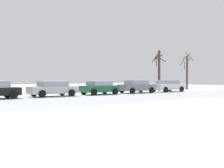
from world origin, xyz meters
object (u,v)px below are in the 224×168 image
at_px(parked_car_white, 168,86).
at_px(parked_car_silver, 53,88).
at_px(parked_car_green, 99,87).
at_px(parked_car_gray, 137,86).

bearing_deg(parked_car_white, parked_car_silver, 179.71).
bearing_deg(parked_car_silver, parked_car_green, -0.87).
xyz_separation_m(parked_car_silver, parked_car_white, (15.17, -0.08, 0.01)).
bearing_deg(parked_car_gray, parked_car_green, -179.56).
xyz_separation_m(parked_car_gray, parked_car_white, (5.06, -0.04, -0.01)).
height_order(parked_car_silver, parked_car_white, parked_car_white).
distance_m(parked_car_silver, parked_car_gray, 10.11).
bearing_deg(parked_car_green, parked_car_white, -0.00).
xyz_separation_m(parked_car_silver, parked_car_gray, (10.11, -0.04, 0.03)).
xyz_separation_m(parked_car_green, parked_car_white, (10.11, -0.00, 0.03)).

